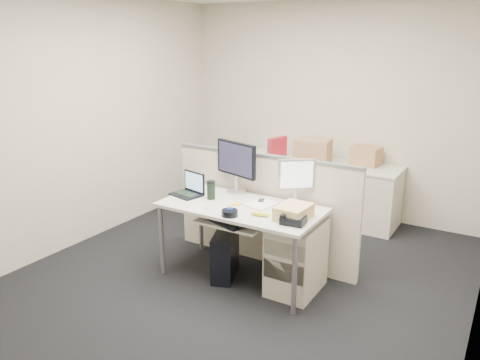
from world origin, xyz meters
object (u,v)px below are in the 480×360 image
Objects in this scene: monitor_main at (236,167)px; desk_phone at (293,220)px; desk at (241,212)px; laptop at (186,185)px.

monitor_main reaches higher than desk_phone.
laptop reaches higher than desk.
desk_phone is (1.22, -0.14, -0.08)m from laptop.
desk_phone is at bearing 6.88° from laptop.
laptop is 1.51× the size of desk_phone.
desk_phone reaches higher than desk.
monitor_main is 2.67× the size of desk_phone.
monitor_main is 1.77× the size of laptop.
laptop is (-0.37, -0.34, -0.15)m from monitor_main.
monitor_main is at bearing 128.00° from desk.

